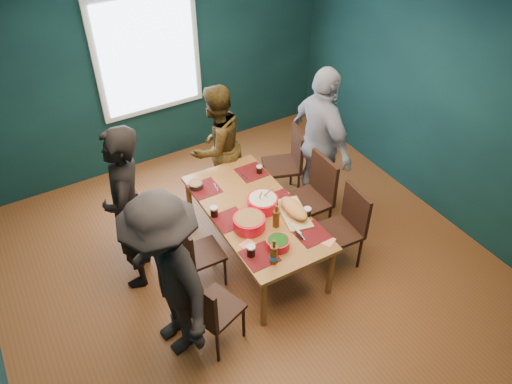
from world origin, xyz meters
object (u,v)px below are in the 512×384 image
chair_right_near (346,223)px  person_right (321,143)px  chair_right_mid (314,192)px  chair_left_near (208,308)px  bowl_herbs (278,243)px  person_back (217,147)px  chair_left_far (144,209)px  cutting_board (294,210)px  chair_left_mid (195,250)px  chair_right_far (289,159)px  person_near_left (166,279)px  person_far_left (128,210)px  dining_table (255,215)px  bowl_salad (249,222)px  bowl_dumpling (263,202)px

chair_right_near → person_right: person_right is taller
chair_right_mid → chair_right_near: bearing=-86.9°
chair_left_near → bowl_herbs: size_ratio=4.04×
person_back → bowl_herbs: (-0.21, -1.70, -0.04)m
chair_right_near → person_right: 1.04m
chair_left_far → cutting_board: 1.61m
chair_left_mid → chair_right_far: size_ratio=0.89×
person_near_left → person_far_left: bearing=172.1°
person_right → person_back: bearing=55.8°
dining_table → chair_left_far: (-0.96, 0.72, -0.04)m
person_far_left → chair_right_mid: bearing=100.9°
chair_right_far → person_back: 0.90m
person_far_left → person_near_left: (-0.00, -0.97, -0.04)m
chair_left_far → bowl_salad: bearing=-49.7°
cutting_board → person_near_left: bearing=-155.2°
dining_table → person_near_left: person_near_left is taller
person_back → bowl_dumpling: size_ratio=4.82×
person_back → cutting_board: (0.18, -1.39, -0.03)m
chair_right_far → bowl_dumpling: 1.13m
chair_left_far → bowl_dumpling: (1.05, -0.73, 0.17)m
bowl_herbs → person_back: bearing=82.8°
bowl_herbs → cutting_board: size_ratio=0.35×
chair_right_mid → bowl_dumpling: (-0.70, -0.03, 0.17)m
bowl_dumpling → cutting_board: bearing=-48.8°
chair_left_near → cutting_board: size_ratio=1.42×
chair_left_far → cutting_board: bearing=-37.6°
chair_left_near → person_far_left: person_far_left is taller
dining_table → person_near_left: 1.35m
dining_table → person_far_left: 1.30m
chair_right_near → cutting_board: bearing=155.9°
chair_right_far → bowl_salad: bearing=-119.8°
person_right → bowl_herbs: bearing=131.5°
chair_left_mid → chair_right_near: size_ratio=0.90×
chair_right_near → bowl_herbs: size_ratio=4.12×
person_far_left → bowl_dumpling: (1.29, -0.41, -0.16)m
chair_right_mid → bowl_herbs: (-0.87, -0.60, 0.15)m
chair_left_mid → bowl_dumpling: bowl_dumpling is taller
chair_left_mid → chair_right_near: bearing=-15.8°
dining_table → bowl_salad: bearing=-132.3°
person_right → person_far_left: bearing=92.4°
chair_right_mid → bowl_herbs: size_ratio=4.45×
dining_table → bowl_herbs: 0.59m
bowl_dumpling → cutting_board: bowl_dumpling is taller
bowl_dumpling → bowl_herbs: bearing=-106.9°
chair_right_far → cutting_board: bearing=-101.5°
chair_right_mid → person_far_left: person_far_left is taller
chair_left_mid → person_right: person_right is taller
chair_right_far → person_near_left: size_ratio=0.54×
person_near_left → bowl_salad: 1.09m
person_back → chair_right_far: bearing=136.5°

